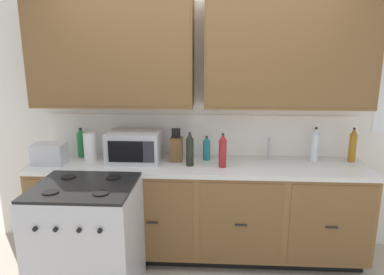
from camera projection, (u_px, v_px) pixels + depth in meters
name	position (u px, v px, depth m)	size (l,w,h in m)	color
ground_plane	(196.00, 273.00, 3.10)	(8.00, 8.00, 0.00)	#B2A893
wall_unit	(199.00, 80.00, 3.20)	(4.22, 0.40, 2.49)	white
counter_run	(198.00, 209.00, 3.28)	(3.05, 0.64, 0.93)	black
stove_range	(88.00, 242.00, 2.71)	(0.76, 0.68, 0.95)	#B7B7BC
microwave	(135.00, 147.00, 3.22)	(0.48, 0.37, 0.28)	#B7B7BC
toaster	(49.00, 154.00, 3.14)	(0.28, 0.18, 0.19)	#B7B7BC
knife_block	(176.00, 149.00, 3.24)	(0.11, 0.14, 0.31)	brown
sink_faucet	(269.00, 148.00, 3.32)	(0.02, 0.02, 0.20)	#B2B5BA
paper_towel_roll	(90.00, 147.00, 3.24)	(0.12, 0.12, 0.26)	white
bottle_amber	(353.00, 145.00, 3.21)	(0.07, 0.07, 0.32)	#9E6619
bottle_clear	(315.00, 145.00, 3.22)	(0.07, 0.07, 0.32)	silver
bottle_red	(223.00, 151.00, 3.05)	(0.07, 0.07, 0.30)	maroon
bottle_teal	(207.00, 148.00, 3.27)	(0.07, 0.07, 0.23)	#1E707A
bottle_dark	(190.00, 150.00, 3.08)	(0.07, 0.07, 0.30)	black
bottle_green	(81.00, 143.00, 3.37)	(0.08, 0.08, 0.28)	#237A38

